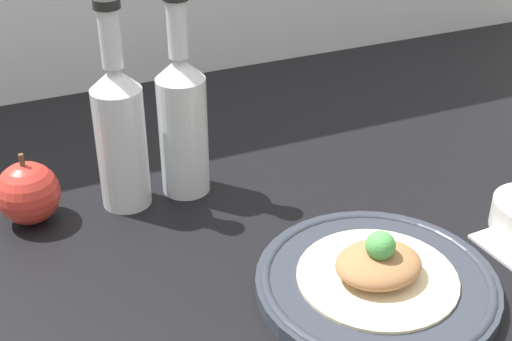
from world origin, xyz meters
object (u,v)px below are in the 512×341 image
plate (376,283)px  cider_bottle_left (120,131)px  plated_food (378,267)px  cider_bottle_right (183,119)px  apple (28,193)px

plate → cider_bottle_left: bearing=125.4°
plated_food → cider_bottle_left: bearing=125.4°
cider_bottle_right → plate: bearing=-67.0°
plated_food → plate: bearing=90.0°
cider_bottle_right → apple: size_ratio=2.87×
cider_bottle_left → apple: cider_bottle_left is taller
cider_bottle_left → apple: size_ratio=2.87×
apple → plate: bearing=-42.1°
plate → apple: bearing=137.9°
plate → cider_bottle_right: (-12.72, 29.96, 9.83)cm
plated_food → cider_bottle_right: 33.40cm
cider_bottle_left → plate: bearing=-54.6°
plated_food → cider_bottle_left: (-21.29, 29.96, 7.52)cm
plated_food → apple: apple is taller
plate → apple: 45.88cm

